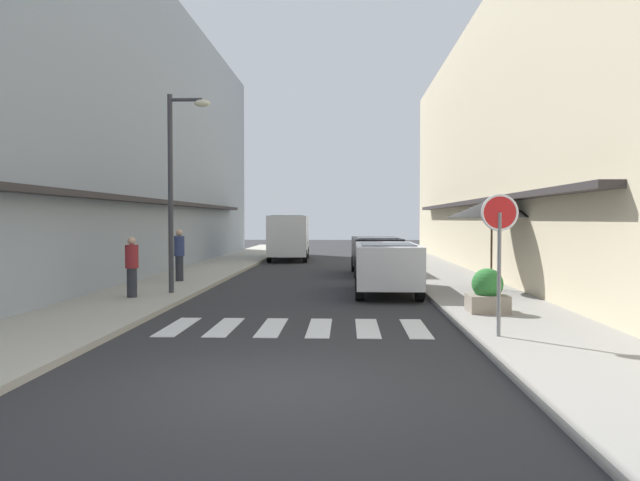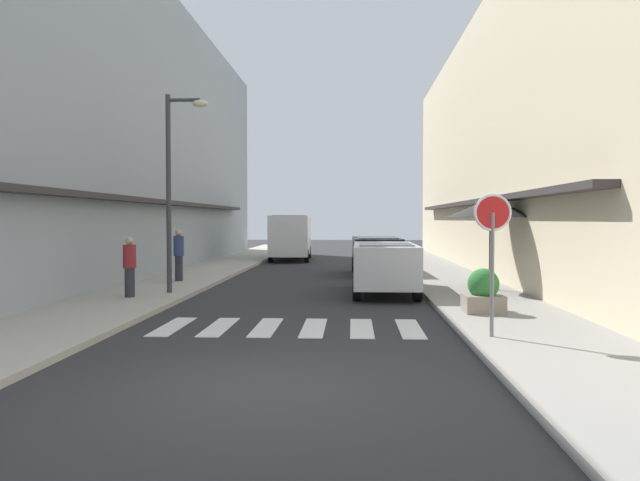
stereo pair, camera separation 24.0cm
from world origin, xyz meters
name	(u,v)px [view 1 (the left image)]	position (x,y,z in m)	size (l,w,h in m)	color
ground_plane	(319,277)	(0.00, 15.42, 0.00)	(84.79, 84.79, 0.00)	#2B2B2D
sidewalk_left	(198,275)	(-4.62, 15.42, 0.06)	(2.79, 53.96, 0.12)	#ADA899
sidewalk_right	(443,276)	(4.62, 15.42, 0.06)	(2.79, 53.96, 0.12)	gray
building_row_left	(105,131)	(-8.51, 16.34, 5.66)	(5.50, 36.69, 11.32)	#939EA8
building_row_right	(542,142)	(8.51, 16.34, 5.11)	(5.50, 36.69, 10.23)	beige
crosswalk	(296,328)	(0.00, 4.43, 0.01)	(5.20, 2.20, 0.01)	silver
parked_car_near	(387,263)	(2.17, 10.01, 0.92)	(1.85, 4.39, 1.47)	silver
parked_car_mid	(376,251)	(2.17, 16.40, 0.92)	(1.91, 4.29, 1.47)	black
delivery_van	(289,234)	(-2.02, 24.82, 1.41)	(2.17, 5.47, 2.37)	silver
round_street_sign	(500,228)	(3.67, 3.07, 2.02)	(0.65, 0.07, 2.48)	slate
street_lamp	(177,172)	(-3.69, 9.22, 3.47)	(1.19, 0.28, 5.49)	#38383D
cafe_umbrella	(492,208)	(5.24, 10.42, 2.48)	(2.57, 2.57, 2.65)	#262626
planter_corner	(487,293)	(4.12, 5.93, 0.55)	(0.85, 0.85, 0.97)	gray
pedestrian_walking_near	(132,266)	(-4.61, 8.15, 0.95)	(0.34, 0.34, 1.58)	#282B33
pedestrian_walking_far	(179,254)	(-4.52, 12.46, 1.03)	(0.34, 0.34, 1.72)	#282B33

